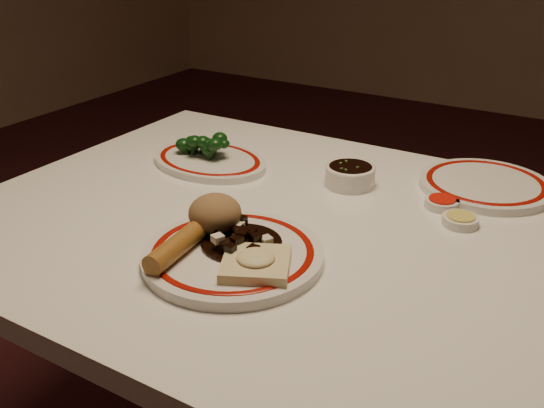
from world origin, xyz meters
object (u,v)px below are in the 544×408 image
at_px(main_plate, 233,255).
at_px(spring_roll, 175,248).
at_px(fried_wonton, 256,262).
at_px(rice_mound, 215,213).
at_px(stirfry_heap, 240,239).
at_px(broccoli_plate, 210,161).
at_px(soy_bowl, 350,176).
at_px(broccoli_pile, 204,145).
at_px(dining_table, 293,267).

bearing_deg(main_plate, spring_roll, -135.56).
bearing_deg(fried_wonton, rice_mound, 151.01).
relative_size(stirfry_heap, broccoli_plate, 0.44).
xyz_separation_m(main_plate, soy_bowl, (0.04, 0.37, 0.01)).
height_order(stirfry_heap, broccoli_pile, broccoli_pile).
relative_size(stirfry_heap, broccoli_pile, 1.02).
bearing_deg(spring_roll, soy_bowl, 71.44).
distance_m(rice_mound, broccoli_pile, 0.36).
xyz_separation_m(main_plate, broccoli_plate, (-0.28, 0.31, -0.00)).
height_order(spring_roll, broccoli_plate, spring_roll).
relative_size(fried_wonton, stirfry_heap, 1.02).
relative_size(main_plate, broccoli_pile, 2.90).
bearing_deg(soy_bowl, main_plate, -95.45).
bearing_deg(fried_wonton, stirfry_heap, 141.57).
relative_size(dining_table, main_plate, 3.23).
relative_size(dining_table, soy_bowl, 12.02).
distance_m(broccoli_plate, broccoli_pile, 0.04).
distance_m(fried_wonton, stirfry_heap, 0.08).
bearing_deg(broccoli_plate, broccoli_pile, 167.61).
height_order(dining_table, broccoli_plate, broccoli_plate).
distance_m(main_plate, spring_roll, 0.09).
distance_m(main_plate, broccoli_plate, 0.42).
bearing_deg(rice_mound, stirfry_heap, -17.31).
height_order(broccoli_pile, soy_bowl, broccoli_pile).
xyz_separation_m(fried_wonton, soy_bowl, (-0.02, 0.39, -0.01)).
xyz_separation_m(spring_roll, broccoli_plate, (-0.21, 0.38, -0.03)).
distance_m(broccoli_pile, soy_bowl, 0.33).
height_order(dining_table, soy_bowl, soy_bowl).
xyz_separation_m(broccoli_plate, soy_bowl, (0.31, 0.05, 0.01)).
relative_size(dining_table, broccoli_plate, 4.04).
distance_m(stirfry_heap, soy_bowl, 0.35).
xyz_separation_m(fried_wonton, broccoli_plate, (-0.34, 0.34, -0.02)).
relative_size(main_plate, soy_bowl, 3.73).
xyz_separation_m(spring_roll, broccoli_pile, (-0.23, 0.38, 0.01)).
relative_size(dining_table, rice_mound, 13.55).
distance_m(main_plate, soy_bowl, 0.37).
bearing_deg(soy_bowl, rice_mound, -106.64).
bearing_deg(stirfry_heap, fried_wonton, -38.43).
height_order(stirfry_heap, broccoli_plate, stirfry_heap).
bearing_deg(main_plate, dining_table, 83.51).
height_order(fried_wonton, stirfry_heap, stirfry_heap).
xyz_separation_m(main_plate, stirfry_heap, (-0.00, 0.02, 0.02)).
distance_m(rice_mound, spring_roll, 0.10).
bearing_deg(dining_table, main_plate, -96.49).
bearing_deg(soy_bowl, dining_table, -94.61).
distance_m(fried_wonton, broccoli_pile, 0.49).
bearing_deg(rice_mound, dining_table, 56.57).
bearing_deg(broccoli_pile, soy_bowl, 8.59).
bearing_deg(stirfry_heap, broccoli_plate, 133.24).
distance_m(fried_wonton, broccoli_plate, 0.48).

